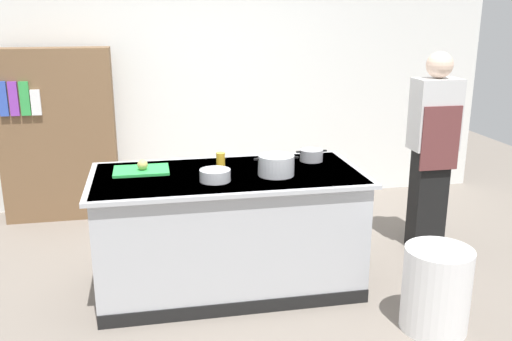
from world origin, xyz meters
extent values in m
plane|color=slate|center=(0.00, 0.00, 0.00)|extent=(10.00, 10.00, 0.00)
cube|color=white|center=(0.00, 2.10, 1.50)|extent=(6.40, 0.12, 3.00)
cube|color=#B7BABF|center=(0.00, 0.00, 0.45)|extent=(1.90, 0.90, 0.90)
cube|color=#B7BABF|center=(0.00, 0.00, 0.89)|extent=(1.98, 0.98, 0.03)
cube|color=black|center=(0.00, -0.46, 0.05)|extent=(1.90, 0.01, 0.10)
cube|color=green|center=(-0.62, 0.16, 0.91)|extent=(0.40, 0.28, 0.02)
sphere|color=tan|center=(-0.61, 0.14, 0.96)|extent=(0.08, 0.08, 0.08)
cylinder|color=#B7BABF|center=(0.34, -0.11, 0.97)|extent=(0.26, 0.26, 0.15)
cube|color=black|center=(0.19, -0.11, 1.02)|extent=(0.04, 0.02, 0.01)
cube|color=black|center=(0.48, -0.11, 1.02)|extent=(0.04, 0.02, 0.01)
cylinder|color=#99999E|center=(0.70, 0.22, 0.95)|extent=(0.18, 0.18, 0.09)
cube|color=black|center=(0.59, 0.22, 0.98)|extent=(0.04, 0.02, 0.01)
cube|color=black|center=(0.80, 0.22, 0.98)|extent=(0.04, 0.02, 0.01)
cylinder|color=#B7BABF|center=(-0.11, -0.17, 0.94)|extent=(0.22, 0.22, 0.08)
cylinder|color=yellow|center=(-0.02, 0.22, 0.95)|extent=(0.07, 0.07, 0.10)
cylinder|color=white|center=(1.25, -0.85, 0.28)|extent=(0.44, 0.44, 0.57)
cube|color=black|center=(1.82, 0.39, 0.45)|extent=(0.28, 0.20, 0.90)
cube|color=silver|center=(1.82, 0.39, 1.20)|extent=(0.38, 0.24, 0.60)
sphere|color=beige|center=(1.82, 0.39, 1.61)|extent=(0.22, 0.22, 0.22)
cube|color=brown|center=(1.82, 0.26, 1.02)|extent=(0.34, 0.02, 0.54)
cube|color=brown|center=(-1.43, 1.80, 0.85)|extent=(1.10, 0.28, 1.70)
cube|color=#3351B7|center=(-1.86, 1.64, 1.25)|extent=(0.08, 0.03, 0.32)
cube|color=purple|center=(-1.77, 1.64, 1.25)|extent=(0.08, 0.03, 0.32)
cube|color=green|center=(-1.67, 1.64, 1.25)|extent=(0.09, 0.03, 0.32)
cube|color=white|center=(-1.57, 1.64, 1.21)|extent=(0.09, 0.03, 0.24)
camera|label=1|loc=(-0.55, -3.85, 2.04)|focal=39.06mm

